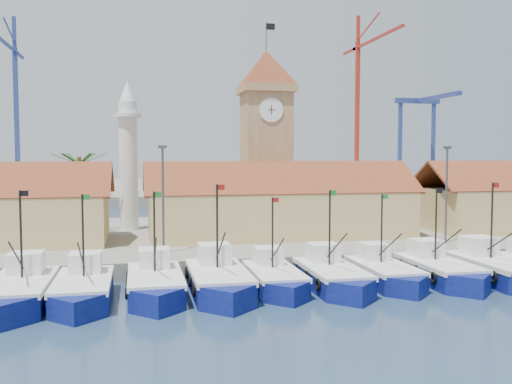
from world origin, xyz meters
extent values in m
plane|color=#1C324C|center=(0.00, 0.00, 0.00)|extent=(400.00, 400.00, 0.00)
cube|color=gray|center=(0.00, 24.00, 0.75)|extent=(140.00, 32.00, 1.50)
cube|color=gray|center=(0.00, 110.00, 1.00)|extent=(240.00, 80.00, 2.00)
cube|color=#0B1255|center=(-21.59, 2.85, 0.53)|extent=(3.72, 8.42, 1.91)
cube|color=#0B1255|center=(-21.59, -1.36, 0.53)|extent=(3.72, 3.72, 1.91)
cube|color=silver|center=(-21.59, 2.85, 1.49)|extent=(3.80, 8.66, 0.37)
cube|color=silver|center=(-21.59, 4.96, 2.34)|extent=(2.23, 2.34, 1.49)
cylinder|color=black|center=(-21.59, 3.38, 4.47)|extent=(0.15, 0.15, 5.96)
cube|color=black|center=(-21.33, 3.38, 7.23)|extent=(0.53, 0.02, 0.37)
cube|color=#0B1255|center=(-17.69, 2.84, 0.51)|extent=(3.57, 8.07, 1.83)
cube|color=#0B1255|center=(-17.69, -1.19, 0.51)|extent=(3.57, 3.57, 1.83)
cube|color=silver|center=(-17.69, 2.84, 1.43)|extent=(3.64, 8.29, 0.36)
cube|color=silver|center=(-17.69, 4.86, 2.24)|extent=(2.14, 2.24, 1.43)
cylinder|color=black|center=(-17.69, 3.35, 4.28)|extent=(0.14, 0.14, 5.71)
cube|color=#197226|center=(-17.44, 3.35, 6.93)|extent=(0.51, 0.02, 0.36)
cube|color=#0B1255|center=(-12.97, 3.39, 0.52)|extent=(3.61, 8.16, 1.86)
cube|color=#0B1255|center=(-12.97, -0.69, 0.52)|extent=(3.61, 3.61, 1.86)
cube|color=silver|center=(-12.97, 3.39, 1.44)|extent=(3.68, 8.39, 0.36)
cube|color=silver|center=(-12.97, 5.43, 2.27)|extent=(2.16, 2.27, 1.44)
cylinder|color=black|center=(-12.97, 3.90, 4.33)|extent=(0.14, 0.14, 5.77)
cube|color=#197226|center=(-12.71, 3.90, 7.01)|extent=(0.52, 0.02, 0.36)
cube|color=#0B1255|center=(-8.59, 3.29, 0.55)|extent=(3.84, 8.68, 1.97)
cube|color=#0B1255|center=(-8.59, -1.05, 0.55)|extent=(3.84, 3.84, 1.97)
cube|color=silver|center=(-8.59, 3.29, 1.53)|extent=(3.91, 8.92, 0.38)
cube|color=silver|center=(-8.59, 5.46, 2.41)|extent=(2.30, 2.41, 1.53)
cylinder|color=black|center=(-8.59, 3.84, 4.60)|extent=(0.15, 0.15, 6.14)
cube|color=#A5140F|center=(-8.31, 3.84, 7.45)|extent=(0.55, 0.02, 0.38)
cube|color=#0B1255|center=(-4.46, 3.72, 0.47)|extent=(3.32, 7.52, 1.71)
cube|color=#0B1255|center=(-4.46, -0.04, 0.47)|extent=(3.32, 3.32, 1.71)
cube|color=silver|center=(-4.46, 3.72, 1.33)|extent=(3.39, 7.73, 0.33)
cube|color=silver|center=(-4.46, 5.60, 2.09)|extent=(1.99, 2.09, 1.33)
cylinder|color=black|center=(-4.46, 4.20, 3.99)|extent=(0.13, 0.13, 5.32)
cube|color=#A5140F|center=(-4.23, 4.20, 6.46)|extent=(0.47, 0.02, 0.33)
cube|color=#0B1255|center=(-0.25, 3.20, 0.51)|extent=(3.58, 8.10, 1.84)
cube|color=#0B1255|center=(-0.25, -0.85, 0.51)|extent=(3.58, 3.58, 1.84)
cube|color=silver|center=(-0.25, 3.20, 1.43)|extent=(3.65, 8.33, 0.36)
cube|color=silver|center=(-0.25, 5.22, 2.25)|extent=(2.15, 2.25, 1.43)
cylinder|color=black|center=(-0.25, 3.71, 4.30)|extent=(0.14, 0.14, 5.73)
cube|color=#197226|center=(0.01, 3.71, 6.96)|extent=(0.51, 0.02, 0.36)
cube|color=#0B1255|center=(4.10, 3.76, 0.48)|extent=(3.38, 7.65, 1.74)
cube|color=#0B1255|center=(4.10, -0.06, 0.48)|extent=(3.38, 3.38, 1.74)
cube|color=silver|center=(4.10, 3.76, 1.35)|extent=(3.45, 7.86, 0.34)
cube|color=silver|center=(4.10, 5.68, 2.13)|extent=(2.03, 2.13, 1.35)
cylinder|color=black|center=(4.10, 4.25, 4.06)|extent=(0.14, 0.14, 5.41)
cube|color=#197226|center=(4.34, 4.25, 6.57)|extent=(0.48, 0.02, 0.34)
cube|color=#0B1255|center=(8.50, 3.51, 0.51)|extent=(3.59, 8.12, 1.84)
cube|color=#0B1255|center=(8.50, -0.55, 0.51)|extent=(3.59, 3.59, 1.84)
cube|color=silver|center=(8.50, 3.51, 1.43)|extent=(3.66, 8.34, 0.36)
cube|color=silver|center=(8.50, 5.54, 2.25)|extent=(2.15, 2.25, 1.43)
cylinder|color=black|center=(8.50, 4.02, 4.30)|extent=(0.14, 0.14, 5.74)
cube|color=black|center=(8.76, 4.02, 6.97)|extent=(0.51, 0.02, 0.36)
cube|color=#0B1255|center=(12.87, 2.81, 0.54)|extent=(3.80, 8.60, 1.96)
cube|color=silver|center=(12.87, 2.81, 1.52)|extent=(3.88, 8.84, 0.38)
cube|color=silver|center=(12.87, 4.97, 2.39)|extent=(2.28, 2.39, 1.52)
cylinder|color=black|center=(12.87, 3.36, 4.56)|extent=(0.15, 0.15, 6.08)
cube|color=#A5140F|center=(13.14, 3.36, 7.39)|extent=(0.54, 0.02, 0.38)
cube|color=tan|center=(0.00, 20.00, 3.75)|extent=(26.00, 10.00, 4.50)
cube|color=brown|center=(0.00, 17.50, 7.50)|extent=(27.04, 5.13, 3.21)
cube|color=brown|center=(0.00, 22.50, 7.50)|extent=(27.04, 5.13, 3.21)
cube|color=tan|center=(0.00, 26.00, 9.00)|extent=(5.00, 5.00, 15.00)
cube|color=tan|center=(0.00, 26.00, 16.90)|extent=(5.80, 5.80, 0.80)
pyramid|color=brown|center=(0.00, 26.00, 19.20)|extent=(5.80, 5.80, 4.00)
cylinder|color=white|center=(0.00, 23.45, 14.50)|extent=(2.60, 0.15, 2.60)
cube|color=black|center=(0.00, 23.37, 14.50)|extent=(0.08, 0.02, 1.00)
cube|color=black|center=(0.00, 23.37, 14.50)|extent=(0.80, 0.02, 0.08)
cylinder|color=#3F3F44|center=(0.00, 26.00, 22.70)|extent=(0.10, 0.10, 3.00)
cube|color=black|center=(0.50, 26.00, 23.80)|extent=(1.00, 0.03, 0.70)
cylinder|color=silver|center=(-15.00, 28.00, 8.50)|extent=(2.00, 2.00, 14.00)
cylinder|color=silver|center=(-15.00, 28.00, 14.00)|extent=(3.00, 3.00, 0.40)
cone|color=silver|center=(-15.00, 28.00, 16.60)|extent=(1.80, 1.80, 2.40)
cylinder|color=brown|center=(-20.00, 26.00, 5.50)|extent=(0.44, 0.44, 8.00)
cube|color=#1B4F1C|center=(-18.60, 26.00, 9.30)|extent=(2.80, 0.35, 1.18)
cube|color=#1B4F1C|center=(-19.30, 27.21, 9.30)|extent=(1.71, 2.60, 1.18)
cube|color=#1B4F1C|center=(-20.70, 27.21, 9.30)|extent=(1.71, 2.60, 1.18)
cube|color=#1B4F1C|center=(-21.40, 26.00, 9.30)|extent=(2.80, 0.35, 1.18)
cube|color=#1B4F1C|center=(-20.70, 24.79, 9.30)|extent=(1.71, 2.60, 1.18)
cube|color=#1B4F1C|center=(-19.30, 24.79, 9.30)|extent=(1.71, 2.60, 1.18)
cylinder|color=#3F3F44|center=(-12.00, 12.00, 6.00)|extent=(0.20, 0.20, 9.00)
cube|color=#3F3F44|center=(-12.00, 12.00, 10.40)|extent=(0.70, 0.25, 0.25)
cylinder|color=#3F3F44|center=(14.00, 12.00, 6.00)|extent=(0.20, 0.20, 9.00)
cube|color=#3F3F44|center=(14.00, 12.00, 10.40)|extent=(0.70, 0.25, 0.25)
cube|color=navy|center=(-41.76, 108.00, 18.46)|extent=(1.00, 1.00, 32.91)
cube|color=navy|center=(-41.76, 98.50, 33.91)|extent=(0.60, 23.75, 0.60)
cube|color=navy|center=(-41.76, 113.00, 33.91)|extent=(0.60, 10.00, 0.60)
cube|color=navy|center=(-41.76, 108.00, 38.41)|extent=(0.80, 0.80, 7.00)
cube|color=#AD271A|center=(42.38, 105.00, 20.23)|extent=(1.00, 1.00, 36.47)
cube|color=#AD271A|center=(42.38, 93.54, 37.47)|extent=(0.60, 28.65, 0.60)
cube|color=#AD271A|center=(42.38, 110.00, 37.47)|extent=(0.60, 10.00, 0.60)
cube|color=#AD271A|center=(42.38, 105.00, 41.97)|extent=(0.80, 0.80, 7.00)
cube|color=navy|center=(57.00, 110.00, 13.00)|extent=(0.90, 0.90, 22.00)
cube|color=navy|center=(67.00, 110.00, 13.00)|extent=(0.90, 0.90, 22.00)
cube|color=navy|center=(62.00, 110.00, 24.50)|extent=(13.00, 1.40, 1.40)
cube|color=navy|center=(62.00, 100.00, 24.50)|extent=(1.40, 22.00, 1.00)
camera|label=1|loc=(-14.10, -35.98, 9.78)|focal=40.00mm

